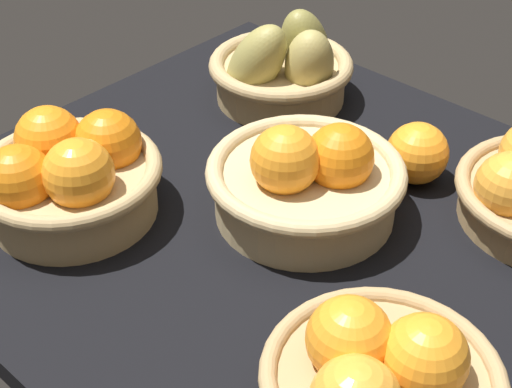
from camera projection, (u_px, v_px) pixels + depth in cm
name	position (u px, v px, depth cm)	size (l,w,h in cm)	color
market_tray	(298.00, 230.00, 92.83)	(84.00, 72.00, 3.00)	black
basket_far_left_pears	(284.00, 69.00, 111.58)	(20.83, 20.75, 14.82)	tan
basket_near_left	(68.00, 175.00, 90.09)	(21.68, 21.68, 12.19)	tan
basket_center	(307.00, 181.00, 90.09)	(23.25, 23.25, 12.73)	tan
basket_near_right	(380.00, 380.00, 67.65)	(21.73, 21.73, 10.78)	tan
loose_orange_front_gap	(417.00, 153.00, 96.23)	(7.78, 7.78, 7.78)	orange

